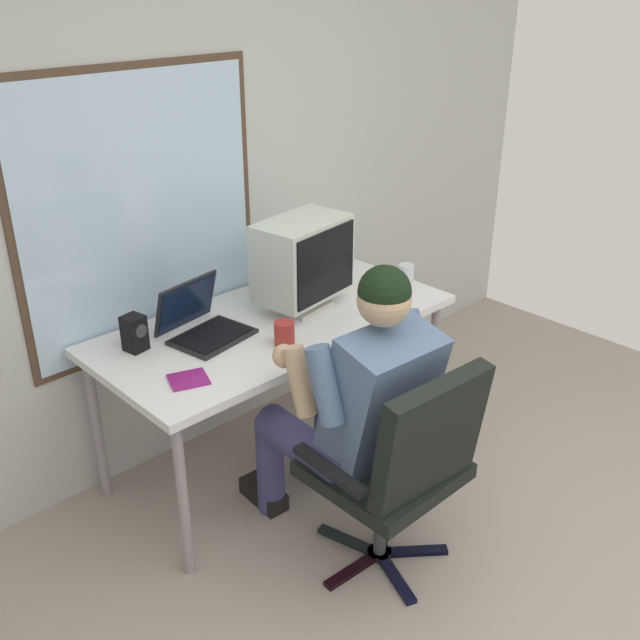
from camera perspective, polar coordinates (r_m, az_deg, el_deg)
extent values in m
cube|color=#B9BDB8|center=(3.30, -11.22, 9.71)|extent=(4.99, 0.06, 2.52)
cube|color=#4C3828|center=(3.19, -13.72, 8.01)|extent=(1.14, 0.01, 1.21)
cube|color=silver|center=(3.19, -13.68, 8.00)|extent=(1.08, 0.02, 1.15)
cylinder|color=gray|center=(2.86, -10.59, -13.64)|extent=(0.04, 0.04, 0.71)
cylinder|color=gray|center=(3.69, 8.70, -3.60)|extent=(0.04, 0.04, 0.71)
cylinder|color=gray|center=(3.33, -16.93, -8.06)|extent=(0.04, 0.04, 0.71)
cylinder|color=gray|center=(4.07, 1.50, -0.35)|extent=(0.04, 0.04, 0.71)
cube|color=white|center=(3.24, -3.56, -0.28)|extent=(1.59, 0.78, 0.04)
cube|color=black|center=(3.05, 2.64, -18.81)|extent=(0.28, 0.06, 0.02)
cube|color=black|center=(3.03, 5.85, -19.27)|extent=(0.14, 0.28, 0.02)
cube|color=black|center=(3.14, 7.27, -17.42)|extent=(0.24, 0.21, 0.02)
cube|color=black|center=(3.22, 5.07, -15.95)|extent=(0.26, 0.19, 0.02)
cube|color=black|center=(3.16, 2.30, -16.73)|extent=(0.11, 0.28, 0.02)
cylinder|color=black|center=(3.12, 4.63, -17.62)|extent=(0.10, 0.10, 0.02)
cylinder|color=#3F3F44|center=(2.98, 4.77, -14.76)|extent=(0.05, 0.05, 0.39)
cube|color=black|center=(2.85, 4.93, -11.48)|extent=(0.50, 0.50, 0.06)
cube|color=black|center=(2.57, 8.63, -9.07)|extent=(0.48, 0.16, 0.47)
cube|color=black|center=(2.94, 8.83, -7.31)|extent=(0.07, 0.35, 0.02)
cube|color=black|center=(2.62, 0.72, -11.56)|extent=(0.07, 0.35, 0.02)
cylinder|color=#3C3A6B|center=(3.08, 3.53, -7.56)|extent=(0.18, 0.49, 0.15)
cylinder|color=#3C3A6B|center=(3.35, 0.58, -9.12)|extent=(0.12, 0.12, 0.46)
cube|color=black|center=(3.50, -0.08, -11.23)|extent=(0.11, 0.25, 0.08)
cylinder|color=#3C3A6B|center=(2.90, -1.16, -9.81)|extent=(0.18, 0.49, 0.15)
cylinder|color=#3C3A6B|center=(3.19, -3.88, -11.21)|extent=(0.12, 0.12, 0.46)
cube|color=black|center=(3.35, -4.41, -13.32)|extent=(0.11, 0.25, 0.08)
cube|color=slate|center=(2.69, 4.69, -6.12)|extent=(0.40, 0.35, 0.57)
sphere|color=tan|center=(2.51, 5.02, 1.57)|extent=(0.19, 0.19, 0.19)
sphere|color=black|center=(2.49, 5.04, 2.20)|extent=(0.19, 0.19, 0.19)
cylinder|color=slate|center=(2.80, 7.29, -2.09)|extent=(0.10, 0.18, 0.29)
cylinder|color=tan|center=(2.92, 5.88, -3.86)|extent=(0.09, 0.16, 0.27)
sphere|color=tan|center=(2.96, 5.32, -4.01)|extent=(0.09, 0.09, 0.09)
cylinder|color=slate|center=(2.53, 0.41, -5.11)|extent=(0.10, 0.18, 0.29)
cylinder|color=tan|center=(2.65, -1.57, -4.77)|extent=(0.09, 0.16, 0.27)
sphere|color=tan|center=(2.68, -2.80, -2.81)|extent=(0.09, 0.09, 0.09)
cube|color=beige|center=(3.34, -1.34, 1.11)|extent=(0.25, 0.21, 0.02)
cylinder|color=beige|center=(3.33, -1.35, 1.63)|extent=(0.04, 0.04, 0.05)
cube|color=silver|center=(3.25, -1.39, 4.85)|extent=(0.46, 0.32, 0.35)
cube|color=black|center=(3.18, 0.48, 4.32)|extent=(0.38, 0.07, 0.31)
cube|color=black|center=(3.10, -8.35, -1.31)|extent=(0.36, 0.29, 0.02)
cube|color=black|center=(3.09, -8.36, -1.14)|extent=(0.32, 0.25, 0.00)
cube|color=black|center=(3.15, -10.40, 1.30)|extent=(0.33, 0.12, 0.22)
cube|color=#0F1933|center=(3.14, -10.29, 1.22)|extent=(0.30, 0.11, 0.19)
cylinder|color=silver|center=(3.50, 6.61, 1.99)|extent=(0.07, 0.07, 0.00)
cylinder|color=silver|center=(3.49, 6.64, 2.52)|extent=(0.01, 0.01, 0.07)
cylinder|color=silver|center=(3.46, 6.70, 3.65)|extent=(0.07, 0.07, 0.08)
cylinder|color=#4E071A|center=(3.47, 6.68, 3.33)|extent=(0.07, 0.07, 0.04)
cube|color=black|center=(3.04, -14.24, -1.00)|extent=(0.09, 0.09, 0.15)
cylinder|color=#333338|center=(3.00, -13.74, -0.83)|extent=(0.06, 0.02, 0.06)
cube|color=#8B1A71|center=(2.81, -10.20, -4.57)|extent=(0.18, 0.17, 0.01)
cylinder|color=#A22C27|center=(3.00, -2.79, -1.06)|extent=(0.08, 0.08, 0.10)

